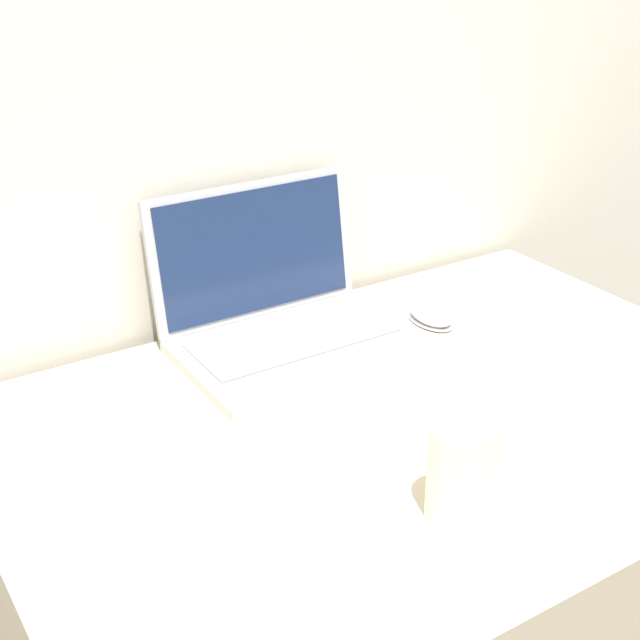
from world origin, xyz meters
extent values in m
cube|color=beige|center=(0.00, 0.37, 0.37)|extent=(1.07, 0.73, 0.74)
cube|color=#ADADB2|center=(-0.03, 0.57, 0.75)|extent=(0.34, 0.24, 0.02)
cube|color=gray|center=(-0.03, 0.59, 0.76)|extent=(0.30, 0.13, 0.00)
cube|color=#ADADB2|center=(-0.03, 0.71, 0.86)|extent=(0.34, 0.04, 0.21)
cube|color=#19284C|center=(-0.03, 0.70, 0.86)|extent=(0.32, 0.03, 0.19)
cylinder|color=silver|center=(-0.08, 0.16, 0.80)|extent=(0.08, 0.08, 0.12)
cylinder|color=black|center=(-0.08, 0.16, 0.85)|extent=(0.06, 0.06, 0.01)
ellipsoid|color=#B2B2B7|center=(0.20, 0.56, 0.74)|extent=(0.06, 0.09, 0.01)
ellipsoid|color=silver|center=(0.20, 0.56, 0.75)|extent=(0.05, 0.09, 0.03)
camera|label=1|loc=(-0.63, -0.43, 1.37)|focal=50.00mm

